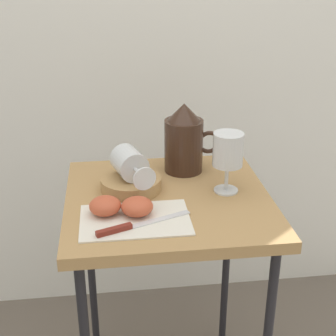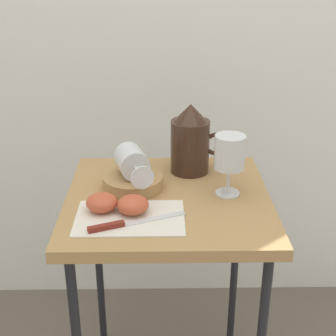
# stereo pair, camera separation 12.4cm
# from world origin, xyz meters

# --- Properties ---
(curtain_drape) EXTENTS (2.40, 0.03, 2.02)m
(curtain_drape) POSITION_xyz_m (0.00, 0.57, 1.01)
(curtain_drape) COLOR white
(curtain_drape) RESTS_ON ground_plane
(table) EXTENTS (0.53, 0.51, 0.73)m
(table) POSITION_xyz_m (0.00, 0.00, 0.65)
(table) COLOR #AD8451
(table) RESTS_ON ground_plane
(linen_napkin) EXTENTS (0.26, 0.17, 0.00)m
(linen_napkin) POSITION_xyz_m (-0.09, -0.11, 0.73)
(linen_napkin) COLOR silver
(linen_napkin) RESTS_ON table
(basket_tray) EXTENTS (0.16, 0.16, 0.03)m
(basket_tray) POSITION_xyz_m (-0.09, 0.05, 0.74)
(basket_tray) COLOR #AD8451
(basket_tray) RESTS_ON table
(pitcher) EXTENTS (0.16, 0.11, 0.20)m
(pitcher) POSITION_xyz_m (0.07, 0.16, 0.81)
(pitcher) COLOR #382319
(pitcher) RESTS_ON table
(wine_glass_upright) EXTENTS (0.08, 0.08, 0.16)m
(wine_glass_upright) POSITION_xyz_m (0.16, 0.01, 0.84)
(wine_glass_upright) COLOR silver
(wine_glass_upright) RESTS_ON table
(wine_glass_tipped_near) EXTENTS (0.11, 0.17, 0.08)m
(wine_glass_tipped_near) POSITION_xyz_m (-0.09, 0.05, 0.80)
(wine_glass_tipped_near) COLOR silver
(wine_glass_tipped_near) RESTS_ON basket_tray
(apple_half_left) EXTENTS (0.08, 0.08, 0.04)m
(apple_half_left) POSITION_xyz_m (-0.16, -0.08, 0.75)
(apple_half_left) COLOR #C15133
(apple_half_left) RESTS_ON linen_napkin
(apple_half_right) EXTENTS (0.08, 0.08, 0.04)m
(apple_half_right) POSITION_xyz_m (-0.09, -0.09, 0.75)
(apple_half_right) COLOR #C15133
(apple_half_right) RESTS_ON linen_napkin
(knife) EXTENTS (0.23, 0.10, 0.01)m
(knife) POSITION_xyz_m (-0.11, -0.15, 0.74)
(knife) COLOR silver
(knife) RESTS_ON linen_napkin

